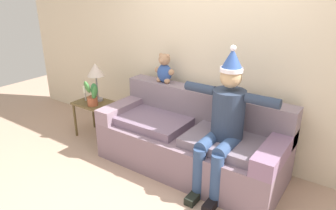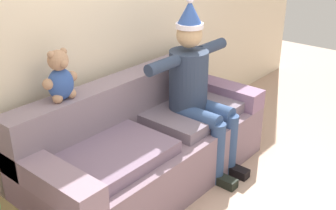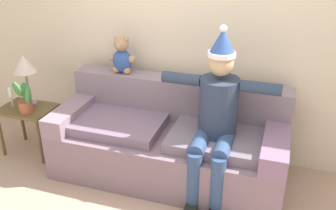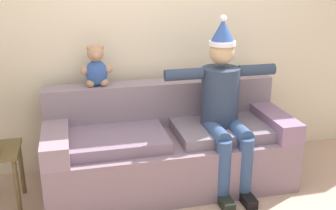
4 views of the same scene
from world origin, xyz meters
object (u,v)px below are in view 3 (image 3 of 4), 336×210
at_px(person_seated, 216,115).
at_px(table_lamp, 24,66).
at_px(side_table, 28,115).
at_px(candle_tall, 11,94).
at_px(couch, 170,141).
at_px(potted_plant, 25,98).
at_px(teddy_bear, 122,57).

xyz_separation_m(person_seated, table_lamp, (-2.02, 0.15, 0.17)).
xyz_separation_m(side_table, candle_tall, (-0.15, -0.02, 0.23)).
distance_m(couch, potted_plant, 1.53).
xyz_separation_m(couch, potted_plant, (-1.48, -0.18, 0.33)).
bearing_deg(side_table, potted_plant, -49.55).
bearing_deg(teddy_bear, side_table, -158.53).
relative_size(teddy_bear, side_table, 0.70).
distance_m(teddy_bear, potted_plant, 1.07).
bearing_deg(potted_plant, table_lamp, 114.70).
relative_size(person_seated, teddy_bear, 4.04).
relative_size(side_table, table_lamp, 1.00).
distance_m(couch, side_table, 1.56).
bearing_deg(person_seated, table_lamp, 175.74).
bearing_deg(table_lamp, teddy_bear, 17.03).
xyz_separation_m(table_lamp, candle_tall, (-0.15, -0.10, -0.29)).
distance_m(teddy_bear, table_lamp, 1.01).
height_order(couch, candle_tall, couch).
xyz_separation_m(teddy_bear, side_table, (-0.96, -0.38, -0.63)).
height_order(potted_plant, candle_tall, potted_plant).
bearing_deg(couch, person_seated, -19.86).
bearing_deg(candle_tall, teddy_bear, 19.64).
bearing_deg(side_table, couch, 3.67).
distance_m(side_table, potted_plant, 0.26).
distance_m(side_table, table_lamp, 0.52).
bearing_deg(couch, table_lamp, -179.34).
height_order(person_seated, candle_tall, person_seated).
bearing_deg(teddy_bear, potted_plant, -152.66).
bearing_deg(teddy_bear, couch, -24.96).
bearing_deg(person_seated, potted_plant, -179.62).
bearing_deg(couch, side_table, -176.33).
bearing_deg(table_lamp, potted_plant, -65.30).
height_order(couch, table_lamp, table_lamp).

